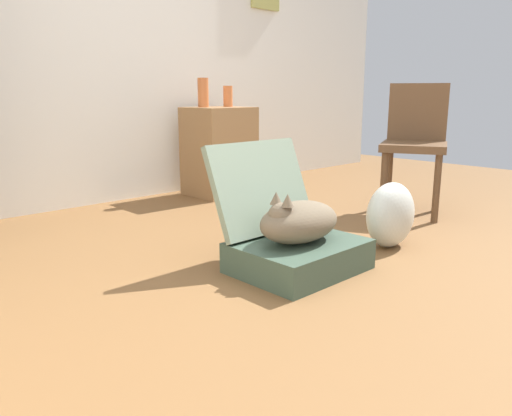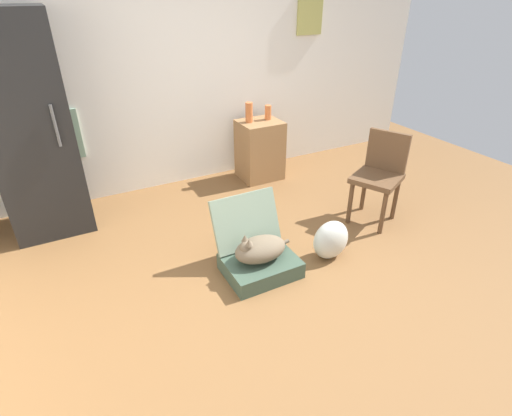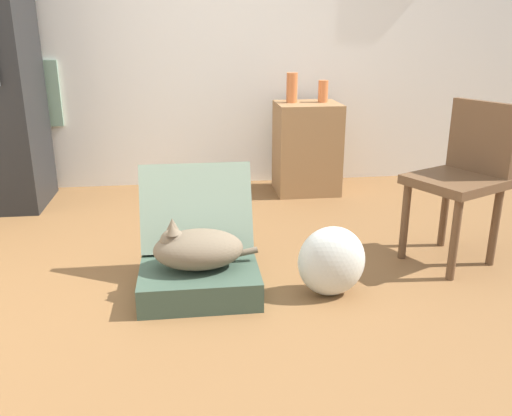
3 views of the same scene
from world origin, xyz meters
name	(u,v)px [view 2 (image 2 of 3)]	position (x,y,z in m)	size (l,w,h in m)	color
ground_plane	(291,278)	(0.00, 0.00, 0.00)	(7.68, 7.68, 0.00)	brown
wall_back	(185,67)	(0.00, 2.26, 1.30)	(6.40, 0.15, 2.60)	silver
suitcase_base	(260,266)	(-0.18, 0.18, 0.07)	(0.58, 0.46, 0.14)	#384C3D
suitcase_lid	(246,221)	(-0.18, 0.44, 0.36)	(0.58, 0.46, 0.04)	gray
cat	(259,249)	(-0.19, 0.18, 0.24)	(0.51, 0.28, 0.25)	brown
plastic_bag_white	(331,240)	(0.46, 0.09, 0.18)	(0.33, 0.21, 0.35)	silver
refrigerator	(30,130)	(-1.61, 1.80, 0.98)	(0.67, 0.65, 1.95)	black
side_table	(260,150)	(0.71, 1.85, 0.35)	(0.48, 0.43, 0.71)	olive
vase_tall	(249,112)	(0.59, 1.89, 0.82)	(0.08, 0.08, 0.22)	#CC6B38
vase_short	(268,112)	(0.83, 1.87, 0.79)	(0.08, 0.08, 0.17)	#CC6B38
chair	(380,174)	(1.26, 0.43, 0.49)	(0.57, 0.56, 0.88)	brown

